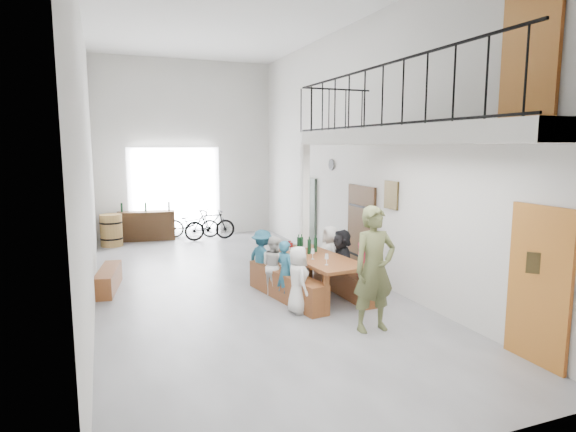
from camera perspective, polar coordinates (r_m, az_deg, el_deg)
name	(u,v)px	position (r m, az deg, el deg)	size (l,w,h in m)	color
floor	(238,285)	(10.10, -5.92, -8.12)	(12.00, 12.00, 0.00)	slate
room_walls	(235,110)	(9.71, -6.24, 12.42)	(12.00, 12.00, 12.00)	silver
gateway_portal	(175,193)	(15.51, -13.26, 2.71)	(2.80, 0.08, 2.80)	white
right_wall_decor	(404,206)	(9.20, 13.60, 1.17)	(0.07, 8.28, 5.07)	#9E5C1E
balcony	(415,138)	(7.69, 14.83, 8.90)	(1.52, 5.62, 4.00)	white
tasting_table	(317,261)	(9.11, 3.50, -5.30)	(1.13, 2.33, 0.79)	brown
bench_inner	(286,286)	(9.07, -0.22, -8.26)	(0.37, 2.28, 0.53)	brown
bench_wall	(343,282)	(9.47, 6.48, -7.77)	(0.26, 2.03, 0.47)	brown
tableware	(305,246)	(9.28, 2.09, -3.58)	(0.54, 1.38, 0.35)	black
side_bench	(108,279)	(10.30, -20.51, -7.04)	(0.33, 1.53, 0.43)	brown
oak_barrel	(111,230)	(14.66, -20.21, -1.60)	(0.62, 0.62, 0.92)	olive
serving_counter	(146,226)	(15.24, -16.44, -1.13)	(1.68, 0.47, 0.88)	#3C240F
counter_bottles	(146,207)	(15.19, -16.52, 1.05)	(1.43, 0.18, 0.28)	black
guest_left_a	(298,280)	(8.29, 1.19, -7.56)	(0.57, 0.37, 1.16)	silver
guest_left_b	(285,272)	(8.82, -0.32, -6.61)	(0.42, 0.28, 1.15)	#235E77
guest_left_c	(274,266)	(9.26, -1.63, -5.89)	(0.56, 0.44, 1.15)	silver
guest_left_d	(263,259)	(9.76, -3.04, -5.07)	(0.77, 0.44, 1.18)	#235E77
guest_right_a	(363,271)	(8.94, 8.84, -6.48)	(0.68, 0.28, 1.16)	#A41C30
guest_right_b	(342,261)	(9.51, 6.38, -5.28)	(1.15, 0.37, 1.24)	black
guest_right_c	(330,256)	(9.93, 5.02, -4.71)	(0.60, 0.39, 1.24)	silver
host_standing	(374,269)	(7.54, 10.18, -6.21)	(0.71, 0.47, 1.95)	brown
potted_plant	(333,260)	(11.38, 5.37, -5.25)	(0.34, 0.29, 0.38)	#154815
bicycle_near	(192,224)	(15.37, -11.25, -0.90)	(0.58, 1.66, 0.87)	black
bicycle_far	(210,225)	(14.85, -9.25, -1.03)	(0.44, 1.56, 0.94)	black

